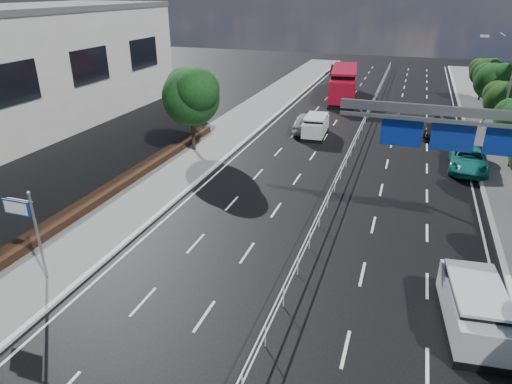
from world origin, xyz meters
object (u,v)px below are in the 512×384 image
(overhead_gantry, at_px, (470,133))
(red_bus, at_px, (344,83))
(white_minivan, at_px, (316,126))
(parked_car_dark, at_px, (440,128))
(silver_minivan, at_px, (474,308))
(near_car_silver, at_px, (306,122))
(near_car_dark, at_px, (337,69))
(parked_car_teal, at_px, (469,159))
(toilet_sign, at_px, (26,220))

(overhead_gantry, xyz_separation_m, red_bus, (-10.56, 30.72, -3.76))
(white_minivan, bearing_deg, parked_car_dark, 15.68)
(red_bus, height_order, silver_minivan, red_bus)
(red_bus, distance_m, near_car_silver, 14.51)
(near_car_dark, height_order, parked_car_teal, parked_car_teal)
(red_bus, distance_m, parked_car_dark, 16.07)
(red_bus, height_order, parked_car_teal, red_bus)
(near_car_silver, xyz_separation_m, parked_car_dark, (11.41, 2.23, -0.08))
(near_car_silver, bearing_deg, near_car_dark, -89.15)
(white_minivan, bearing_deg, red_bus, 87.57)
(red_bus, xyz_separation_m, parked_car_teal, (12.12, -20.03, -1.08))
(silver_minivan, distance_m, parked_car_teal, 18.14)
(overhead_gantry, distance_m, red_bus, 32.70)
(near_car_silver, distance_m, near_car_dark, 30.69)
(red_bus, xyz_separation_m, silver_minivan, (10.93, -38.13, -0.90))
(near_car_dark, distance_m, silver_minivan, 56.16)
(toilet_sign, relative_size, near_car_dark, 0.95)
(overhead_gantry, relative_size, parked_car_dark, 1.92)
(overhead_gantry, xyz_separation_m, near_car_dark, (-14.03, 46.87, -4.85))
(near_car_dark, relative_size, parked_car_teal, 0.83)
(red_bus, bearing_deg, parked_car_dark, -56.47)
(white_minivan, relative_size, silver_minivan, 0.89)
(overhead_gantry, bearing_deg, toilet_sign, -150.40)
(parked_car_dark, bearing_deg, near_car_dark, 124.05)
(toilet_sign, height_order, overhead_gantry, overhead_gantry)
(overhead_gantry, relative_size, near_car_dark, 2.23)
(overhead_gantry, bearing_deg, silver_minivan, -87.14)
(parked_car_teal, bearing_deg, red_bus, 123.82)
(toilet_sign, xyz_separation_m, near_car_dark, (3.67, 56.92, -2.19))
(red_bus, relative_size, parked_car_teal, 2.19)
(toilet_sign, bearing_deg, parked_car_teal, 47.13)
(overhead_gantry, bearing_deg, red_bus, 108.98)
(parked_car_dark, bearing_deg, white_minivan, -153.54)
(toilet_sign, xyz_separation_m, parked_car_dark, (17.53, 28.56, -2.17))
(silver_minivan, bearing_deg, parked_car_dark, 84.71)
(red_bus, bearing_deg, near_car_dark, 95.21)
(white_minivan, height_order, parked_car_teal, white_minivan)
(near_car_silver, bearing_deg, toilet_sign, 73.15)
(overhead_gantry, height_order, near_car_silver, overhead_gantry)
(white_minivan, relative_size, near_car_silver, 0.85)
(near_car_silver, bearing_deg, parked_car_dark, -172.68)
(toilet_sign, relative_size, parked_car_dark, 0.81)
(silver_minivan, relative_size, parked_car_dark, 0.90)
(toilet_sign, relative_size, parked_car_teal, 0.78)
(toilet_sign, relative_size, silver_minivan, 0.90)
(toilet_sign, xyz_separation_m, near_car_silver, (6.13, 26.33, -2.09))
(silver_minivan, bearing_deg, red_bus, 99.54)
(red_bus, bearing_deg, toilet_sign, -106.82)
(near_car_silver, relative_size, parked_car_dark, 0.94)
(overhead_gantry, xyz_separation_m, parked_car_teal, (1.56, 10.69, -4.84))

